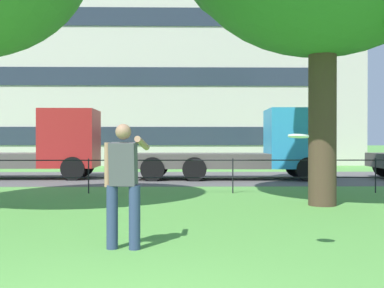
{
  "coord_description": "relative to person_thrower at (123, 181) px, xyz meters",
  "views": [
    {
      "loc": [
        0.65,
        -3.56,
        1.51
      ],
      "look_at": [
        0.83,
        6.85,
        1.44
      ],
      "focal_mm": 45.69,
      "sensor_mm": 36.0,
      "label": 1
    }
  ],
  "objects": [
    {
      "name": "street_strip",
      "position": [
        0.19,
        12.94,
        -0.94
      ],
      "size": [
        80.0,
        7.52,
        0.01
      ],
      "primitive_type": "cube",
      "color": "#565454",
      "rests_on": "ground"
    },
    {
      "name": "park_fence",
      "position": [
        0.19,
        7.19,
        -0.27
      ],
      "size": [
        37.28,
        0.04,
        1.0
      ],
      "color": "black",
      "rests_on": "ground"
    },
    {
      "name": "person_thrower",
      "position": [
        0.0,
        0.0,
        0.0
      ],
      "size": [
        0.59,
        0.75,
        1.75
      ],
      "color": "navy",
      "rests_on": "ground"
    },
    {
      "name": "frisbee",
      "position": [
        2.33,
        -0.5,
        0.63
      ],
      "size": [
        0.37,
        0.37,
        0.06
      ],
      "color": "white"
    },
    {
      "name": "flatbed_truck_far_right",
      "position": [
        -5.17,
        12.79,
        0.27
      ],
      "size": [
        7.35,
        2.57,
        2.75
      ],
      "color": "#B22323",
      "rests_on": "ground"
    },
    {
      "name": "flatbed_truck_far_left",
      "position": [
        3.71,
        12.33,
        0.27
      ],
      "size": [
        7.36,
        2.61,
        2.75
      ],
      "color": "#2D99D1",
      "rests_on": "ground"
    },
    {
      "name": "apartment_building_background",
      "position": [
        -0.76,
        27.98,
        6.4
      ],
      "size": [
        25.68,
        11.32,
        14.68
      ],
      "color": "beige",
      "rests_on": "ground"
    }
  ]
}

